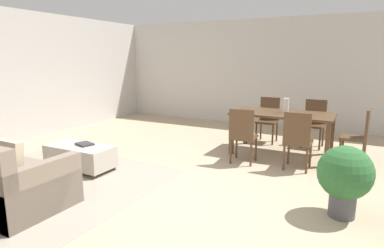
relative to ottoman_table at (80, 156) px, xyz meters
name	(u,v)px	position (x,y,z in m)	size (l,w,h in m)	color
ground_plane	(183,196)	(1.92, -0.16, -0.22)	(10.80, 10.80, 0.00)	tan
wall_back	(280,73)	(1.92, 4.84, 1.13)	(9.00, 0.12, 2.70)	beige
area_rug	(45,183)	(-0.02, -0.66, -0.22)	(3.00, 2.80, 0.01)	gray
ottoman_table	(80,156)	(0.00, 0.00, 0.00)	(1.07, 0.52, 0.38)	#B7AD9E
dining_table	(283,118)	(2.58, 2.32, 0.45)	(1.74, 0.93, 0.76)	#513823
dining_chair_near_left	(243,133)	(2.14, 1.46, 0.30)	(0.42, 0.42, 0.92)	#513823
dining_chair_near_right	(298,138)	(2.99, 1.53, 0.30)	(0.40, 0.40, 0.92)	#513823
dining_chair_far_left	(268,117)	(2.12, 3.13, 0.30)	(0.40, 0.40, 0.92)	#513823
dining_chair_far_right	(314,120)	(3.02, 3.16, 0.30)	(0.42, 0.42, 0.92)	#513823
dining_chair_head_east	(360,133)	(3.83, 2.33, 0.30)	(0.43, 0.43, 0.92)	#513823
vase_centerpiece	(286,105)	(2.62, 2.35, 0.67)	(0.10, 0.10, 0.26)	silver
book_on_ottoman	(85,144)	(0.05, 0.06, 0.18)	(0.26, 0.20, 0.03)	#333338
potted_plant	(345,176)	(3.73, 0.19, 0.25)	(0.58, 0.58, 0.80)	#4C4C51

